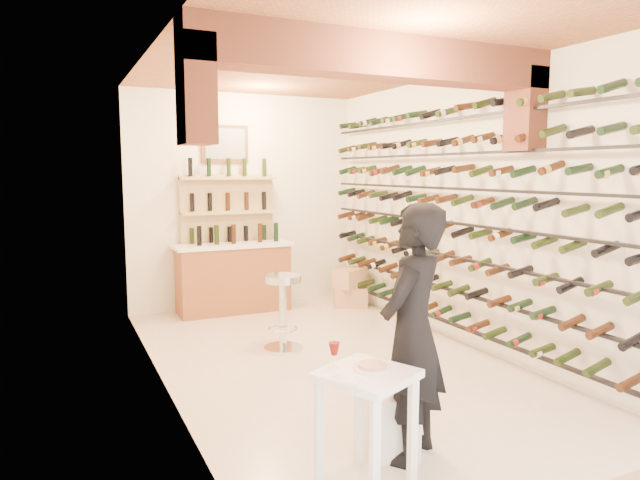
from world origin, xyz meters
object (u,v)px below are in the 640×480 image
at_px(wine_rack, 450,215).
at_px(white_stool, 390,423).
at_px(tasting_table, 366,392).
at_px(chrome_barstool, 283,307).
at_px(person, 412,333).
at_px(back_counter, 234,276).
at_px(crate_lower, 350,297).

height_order(wine_rack, white_stool, wine_rack).
relative_size(wine_rack, tasting_table, 6.01).
relative_size(wine_rack, chrome_barstool, 6.52).
distance_m(white_stool, person, 0.71).
height_order(back_counter, chrome_barstool, back_counter).
distance_m(white_stool, chrome_barstool, 2.63).
distance_m(tasting_table, crate_lower, 5.05).
relative_size(tasting_table, crate_lower, 1.91).
xyz_separation_m(chrome_barstool, crate_lower, (1.71, 1.55, -0.36)).
distance_m(back_counter, tasting_table, 4.96).
bearing_deg(tasting_table, person, -2.13).
relative_size(back_counter, chrome_barstool, 1.94).
relative_size(wine_rack, person, 3.10).
relative_size(tasting_table, chrome_barstool, 1.08).
height_order(white_stool, person, person).
bearing_deg(white_stool, tasting_table, -140.60).
distance_m(back_counter, person, 4.74).
relative_size(white_stool, person, 0.25).
bearing_deg(wine_rack, person, -132.83).
distance_m(wine_rack, person, 2.89).
height_order(tasting_table, white_stool, tasting_table).
distance_m(back_counter, chrome_barstool, 2.00).
bearing_deg(white_stool, back_counter, 87.58).
xyz_separation_m(back_counter, tasting_table, (-0.58, -4.92, 0.11)).
bearing_deg(chrome_barstool, person, -91.68).
bearing_deg(back_counter, chrome_barstool, -90.25).
distance_m(wine_rack, tasting_table, 3.44).
bearing_deg(tasting_table, wine_rack, 18.44).
relative_size(chrome_barstool, crate_lower, 1.76).
distance_m(wine_rack, crate_lower, 2.61).
distance_m(back_counter, crate_lower, 1.80).
relative_size(white_stool, chrome_barstool, 0.53).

